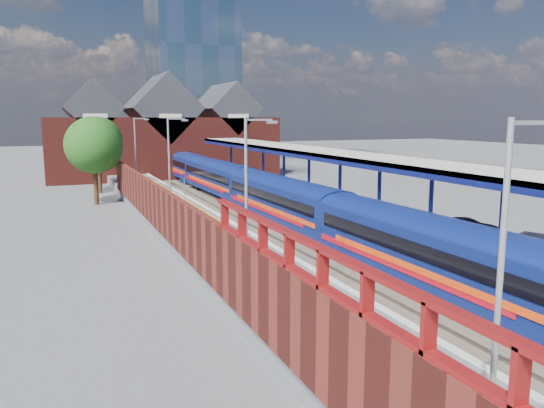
{
  "coord_description": "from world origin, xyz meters",
  "views": [
    {
      "loc": [
        -14.1,
        -15.17,
        7.99
      ],
      "look_at": [
        -1.44,
        15.29,
        2.6
      ],
      "focal_mm": 35.0,
      "sensor_mm": 36.0,
      "label": 1
    }
  ],
  "objects": [
    {
      "name": "tree_far",
      "position": [
        -9.35,
        43.91,
        5.35
      ],
      "size": [
        5.2,
        5.2,
        8.1
      ],
      "color": "#382314",
      "rests_on": "ground"
    },
    {
      "name": "train",
      "position": [
        1.49,
        28.3,
        2.12
      ],
      "size": [
        3.12,
        65.95,
        3.45
      ],
      "color": "navy",
      "rests_on": "ground"
    },
    {
      "name": "ballast_bed",
      "position": [
        0.0,
        20.0,
        0.03
      ],
      "size": [
        6.0,
        76.0,
        0.06
      ],
      "primitive_type": "cube",
      "color": "#473D33",
      "rests_on": "ground"
    },
    {
      "name": "lamp_post_d",
      "position": [
        -6.36,
        38.0,
        4.99
      ],
      "size": [
        1.48,
        0.18,
        7.0
      ],
      "color": "#A5A8AA",
      "rests_on": "left_platform"
    },
    {
      "name": "parked_car_blue",
      "position": [
        6.67,
        18.89,
        1.6
      ],
      "size": [
        4.64,
        2.81,
        1.2
      ],
      "primitive_type": "imported",
      "rotation": [
        0.0,
        0.0,
        1.37
      ],
      "color": "navy",
      "rests_on": "right_platform"
    },
    {
      "name": "right_platform",
      "position": [
        6.0,
        20.0,
        0.5
      ],
      "size": [
        6.0,
        76.0,
        1.0
      ],
      "primitive_type": "cube",
      "color": "#565659",
      "rests_on": "ground"
    },
    {
      "name": "yellow_line",
      "position": [
        -3.75,
        20.0,
        1.01
      ],
      "size": [
        0.14,
        76.0,
        0.01
      ],
      "primitive_type": "cube",
      "color": "yellow",
      "rests_on": "left_platform"
    },
    {
      "name": "canopy",
      "position": [
        5.48,
        21.95,
        5.25
      ],
      "size": [
        4.5,
        52.0,
        4.48
      ],
      "color": "navy",
      "rests_on": "right_platform"
    },
    {
      "name": "lamp_post_b",
      "position": [
        -6.36,
        6.0,
        4.99
      ],
      "size": [
        1.48,
        0.18,
        7.0
      ],
      "color": "#A5A8AA",
      "rests_on": "left_platform"
    },
    {
      "name": "lamp_post_c",
      "position": [
        -6.36,
        22.0,
        4.99
      ],
      "size": [
        1.48,
        0.18,
        7.0
      ],
      "color": "#A5A8AA",
      "rests_on": "left_platform"
    },
    {
      "name": "glass_tower",
      "position": [
        10.0,
        80.0,
        20.2
      ],
      "size": [
        14.2,
        14.2,
        40.3
      ],
      "color": "#446275",
      "rests_on": "ground"
    },
    {
      "name": "lamp_post_a",
      "position": [
        -6.36,
        -8.0,
        4.99
      ],
      "size": [
        1.48,
        0.18,
        7.0
      ],
      "color": "#A5A8AA",
      "rests_on": "left_platform"
    },
    {
      "name": "station_building",
      "position": [
        0.0,
        58.0,
        5.45
      ],
      "size": [
        30.0,
        12.12,
        13.78
      ],
      "color": "#5D1D18",
      "rests_on": "ground"
    },
    {
      "name": "tree_near",
      "position": [
        -10.35,
        35.91,
        5.35
      ],
      "size": [
        5.2,
        5.2,
        8.1
      ],
      "color": "#382314",
      "rests_on": "ground"
    },
    {
      "name": "coping_left",
      "position": [
        -3.15,
        20.0,
        1.02
      ],
      "size": [
        0.3,
        76.0,
        0.05
      ],
      "primitive_type": "cube",
      "color": "silver",
      "rests_on": "left_platform"
    },
    {
      "name": "rails",
      "position": [
        0.0,
        20.0,
        0.12
      ],
      "size": [
        4.51,
        76.0,
        0.14
      ],
      "color": "slate",
      "rests_on": "ground"
    },
    {
      "name": "platform_sign",
      "position": [
        -5.0,
        24.0,
        2.69
      ],
      "size": [
        0.55,
        0.08,
        2.5
      ],
      "color": "#A5A8AA",
      "rests_on": "left_platform"
    },
    {
      "name": "ground",
      "position": [
        0.0,
        30.0,
        0.0
      ],
      "size": [
        240.0,
        240.0,
        0.0
      ],
      "primitive_type": "plane",
      "color": "#5B5B5E",
      "rests_on": "ground"
    },
    {
      "name": "parked_car_dark",
      "position": [
        8.32,
        8.65,
        1.59
      ],
      "size": [
        4.3,
        2.36,
        1.18
      ],
      "primitive_type": "imported",
      "rotation": [
        0.0,
        0.0,
        1.39
      ],
      "color": "black",
      "rests_on": "right_platform"
    },
    {
      "name": "left_platform",
      "position": [
        -5.5,
        20.0,
        0.5
      ],
      "size": [
        5.0,
        76.0,
        1.0
      ],
      "primitive_type": "cube",
      "color": "#565659",
      "rests_on": "ground"
    },
    {
      "name": "parked_car_silver",
      "position": [
        7.79,
        3.16,
        1.71
      ],
      "size": [
        4.55,
        3.0,
        1.42
      ],
      "primitive_type": "imported",
      "rotation": [
        0.0,
        0.0,
        1.95
      ],
      "color": "#9B9A9E",
      "rests_on": "right_platform"
    },
    {
      "name": "brick_wall",
      "position": [
        -8.1,
        13.54,
        2.45
      ],
      "size": [
        0.35,
        50.0,
        3.86
      ],
      "color": "#5D1D18",
      "rests_on": "left_platform"
    },
    {
      "name": "coping_right",
      "position": [
        3.15,
        20.0,
        1.02
      ],
      "size": [
        0.3,
        76.0,
        0.05
      ],
      "primitive_type": "cube",
      "color": "silver",
      "rests_on": "right_platform"
    }
  ]
}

